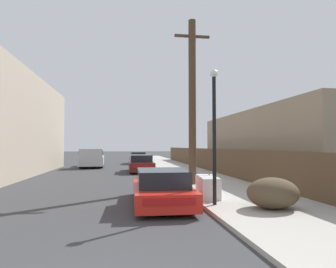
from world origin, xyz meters
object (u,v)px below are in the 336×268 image
Objects in this scene: parked_sports_car_red at (161,188)px; brush_pile at (273,193)px; discarded_fridge at (207,186)px; utility_pole at (192,100)px; pickup_truck at (92,158)px; car_parked_mid at (141,164)px; car_parked_far at (138,158)px; street_lamp at (214,125)px.

brush_pile is at bearing -26.32° from parked_sports_car_red.
utility_pole is at bearing 91.20° from discarded_fridge.
utility_pole is (6.31, -14.12, 3.44)m from pickup_truck.
car_parked_mid is (0.05, 13.04, 0.06)m from parked_sports_car_red.
car_parked_far is 24.69m from street_lamp.
street_lamp is at bearing 104.04° from pickup_truck.
street_lamp is (-0.21, -1.55, 2.19)m from discarded_fridge.
utility_pole is (2.07, -8.66, 3.71)m from car_parked_mid.
discarded_fridge is 2.69m from street_lamp.
car_parked_mid is 14.13m from street_lamp.
car_parked_far is (0.30, 23.72, 0.06)m from parked_sports_car_red.
car_parked_mid is 6.92m from pickup_truck.
car_parked_mid reaches higher than brush_pile.
discarded_fridge is at bearing -94.48° from utility_pole.
car_parked_far is 2.75× the size of brush_pile.
car_parked_mid is 0.57× the size of utility_pole.
car_parked_far is (-1.54, 23.02, 0.12)m from discarded_fridge.
street_lamp is (-0.49, -5.23, -1.64)m from utility_pole.
parked_sports_car_red is at bearing 152.50° from street_lamp.
utility_pole reaches higher than pickup_truck.
parked_sports_car_red is at bearing 152.25° from brush_pile.
discarded_fridge is 23.07m from car_parked_far.
car_parked_far is at bearing 99.50° from discarded_fridge.
parked_sports_car_red is 18.98m from pickup_truck.
discarded_fridge is 1.21× the size of brush_pile.
utility_pole reaches higher than discarded_fridge.
car_parked_far is at bearing 88.95° from car_parked_mid.
discarded_fridge is 0.40× the size of parked_sports_car_red.
pickup_truck is at bearing 110.07° from brush_pile.
car_parked_far is 19.77m from utility_pole.
street_lamp reaches higher than pickup_truck.
car_parked_mid is at bearing 103.46° from utility_pole.
discarded_fridge is 5.32m from utility_pole.
parked_sports_car_red is at bearing -93.22° from car_parked_far.
discarded_fridge is 0.23× the size of utility_pole.
discarded_fridge is at bearing 22.48° from parked_sports_car_red.
utility_pole reaches higher than car_parked_far.
car_parked_far is 0.79× the size of pickup_truck.
parked_sports_car_red is 3.60m from brush_pile.
brush_pile is at bearing -77.68° from car_parked_mid.
pickup_truck is 21.49m from brush_pile.
pickup_truck is at bearing 114.37° from discarded_fridge.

